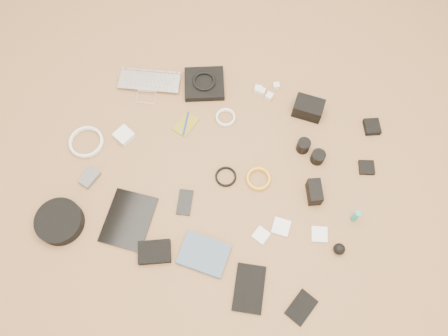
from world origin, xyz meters
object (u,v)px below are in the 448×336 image
(phone, at_px, (185,202))
(headphone_case, at_px, (60,222))
(laptop, at_px, (148,89))
(tablet, at_px, (129,220))
(paperback, at_px, (198,271))
(dslr_camera, at_px, (308,108))

(phone, bearing_deg, headphone_case, -163.23)
(laptop, distance_m, headphone_case, 0.77)
(tablet, distance_m, headphone_case, 0.30)
(paperback, bearing_deg, tablet, 73.19)
(laptop, height_order, tablet, laptop)
(dslr_camera, bearing_deg, laptop, -170.58)
(paperback, bearing_deg, dslr_camera, -14.66)
(tablet, xyz_separation_m, phone, (0.21, 0.15, -0.00))
(tablet, bearing_deg, paperback, -21.37)
(phone, height_order, headphone_case, headphone_case)
(headphone_case, xyz_separation_m, paperback, (0.64, -0.01, -0.02))
(tablet, xyz_separation_m, headphone_case, (-0.28, -0.11, 0.02))
(phone, bearing_deg, laptop, 115.57)
(tablet, bearing_deg, dslr_camera, 48.04)
(dslr_camera, height_order, phone, dslr_camera)
(headphone_case, bearing_deg, dslr_camera, 44.60)
(paperback, bearing_deg, laptop, 35.77)
(dslr_camera, xyz_separation_m, paperback, (-0.25, -0.89, -0.03))
(headphone_case, height_order, paperback, headphone_case)
(dslr_camera, distance_m, headphone_case, 1.26)
(laptop, bearing_deg, phone, -65.32)
(dslr_camera, bearing_deg, paperback, -105.12)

